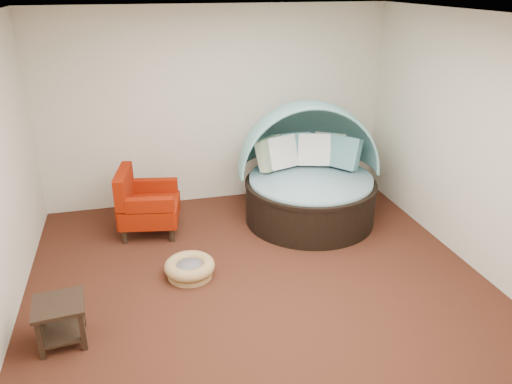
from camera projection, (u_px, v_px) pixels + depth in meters
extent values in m
plane|color=#452013|center=(260.00, 285.00, 5.48)|extent=(5.00, 5.00, 0.00)
plane|color=beige|center=(217.00, 107.00, 7.15)|extent=(5.00, 0.00, 5.00)
plane|color=beige|center=(378.00, 322.00, 2.70)|extent=(5.00, 0.00, 5.00)
plane|color=beige|center=(480.00, 147.00, 5.49)|extent=(0.00, 5.00, 5.00)
plane|color=white|center=(261.00, 17.00, 4.37)|extent=(5.00, 5.00, 0.00)
cylinder|color=black|center=(310.00, 202.00, 6.86)|extent=(1.98, 1.98, 0.54)
cylinder|color=black|center=(311.00, 183.00, 6.75)|extent=(2.00, 2.00, 0.05)
cylinder|color=#82AFB9|center=(311.00, 180.00, 6.73)|extent=(1.87, 1.87, 0.12)
cube|color=#33623F|center=(270.00, 154.00, 6.85)|extent=(0.51, 0.47, 0.47)
cube|color=white|center=(281.00, 152.00, 6.90)|extent=(0.51, 0.39, 0.47)
cube|color=#589199|center=(296.00, 149.00, 7.04)|extent=(0.45, 0.27, 0.47)
cube|color=white|center=(314.00, 150.00, 7.00)|extent=(0.50, 0.37, 0.47)
cube|color=#33623F|center=(330.00, 149.00, 7.04)|extent=(0.51, 0.46, 0.47)
cube|color=#589199|center=(344.00, 152.00, 6.89)|extent=(0.48, 0.51, 0.47)
cylinder|color=#9C7C47|center=(190.00, 274.00, 5.65)|extent=(0.53, 0.53, 0.06)
torus|color=#9C7C47|center=(190.00, 266.00, 5.61)|extent=(0.60, 0.60, 0.15)
cylinder|color=slate|center=(190.00, 268.00, 5.62)|extent=(0.35, 0.35, 0.09)
cylinder|color=black|center=(125.00, 237.00, 6.33)|extent=(0.08, 0.08, 0.18)
cylinder|color=black|center=(132.00, 216.00, 6.87)|extent=(0.08, 0.08, 0.18)
cylinder|color=black|center=(172.00, 235.00, 6.37)|extent=(0.08, 0.08, 0.18)
cylinder|color=black|center=(176.00, 214.00, 6.92)|extent=(0.08, 0.08, 0.18)
cube|color=maroon|center=(150.00, 210.00, 6.53)|extent=(0.87, 0.87, 0.26)
cube|color=maroon|center=(124.00, 186.00, 6.38)|extent=(0.27, 0.76, 0.44)
cube|color=maroon|center=(149.00, 205.00, 6.16)|extent=(0.61, 0.22, 0.18)
cube|color=maroon|center=(155.00, 185.00, 6.74)|extent=(0.61, 0.22, 0.18)
cube|color=black|center=(58.00, 305.00, 4.48)|extent=(0.49, 0.49, 0.04)
cube|color=black|center=(63.00, 332.00, 4.60)|extent=(0.43, 0.43, 0.03)
cube|color=black|center=(40.00, 341.00, 4.36)|extent=(0.05, 0.05, 0.39)
cube|color=black|center=(41.00, 317.00, 4.67)|extent=(0.05, 0.05, 0.39)
cube|color=black|center=(83.00, 332.00, 4.47)|extent=(0.05, 0.05, 0.39)
cube|color=black|center=(81.00, 309.00, 4.78)|extent=(0.05, 0.05, 0.39)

